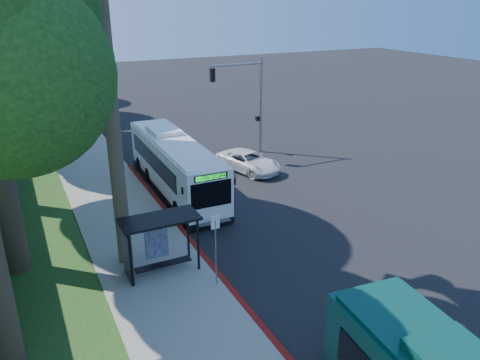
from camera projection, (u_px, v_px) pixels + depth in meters
ground at (271, 214)px, 25.22m from camera, size 140.00×140.00×0.00m
sidewalk at (138, 242)px, 22.17m from camera, size 4.50×70.00×0.12m
red_curb at (216, 271)px, 19.78m from camera, size 0.25×30.00×0.13m
grass_verge at (3, 224)px, 23.99m from camera, size 8.00×70.00×0.06m
bus_shelter at (153, 234)px, 19.17m from camera, size 3.20×1.51×2.55m
stop_sign_pole at (216, 241)px, 18.05m from camera, size 0.35×0.06×3.17m
traffic_signal_pole at (248, 95)px, 33.55m from camera, size 4.10×0.30×7.00m
tree_5 at (7, 18)px, 51.07m from camera, size 7.35×7.00×12.86m
white_bus at (175, 164)px, 27.84m from camera, size 2.64×11.51×3.42m
pickup at (248, 161)px, 31.33m from camera, size 3.55×5.25×1.33m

